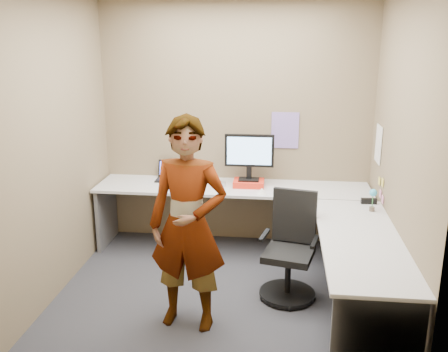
# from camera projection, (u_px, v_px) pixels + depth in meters

# --- Properties ---
(ground) EXTENTS (3.00, 3.00, 0.00)m
(ground) POSITION_uv_depth(u_px,v_px,m) (222.00, 291.00, 4.68)
(ground) COLOR #2A2A2F
(ground) RESTS_ON ground
(wall_back) EXTENTS (3.00, 0.00, 3.00)m
(wall_back) POSITION_uv_depth(u_px,v_px,m) (236.00, 125.00, 5.55)
(wall_back) COLOR brown
(wall_back) RESTS_ON ground
(wall_right) EXTENTS (0.00, 2.70, 2.70)m
(wall_right) POSITION_uv_depth(u_px,v_px,m) (400.00, 155.00, 4.15)
(wall_right) COLOR brown
(wall_right) RESTS_ON ground
(wall_left) EXTENTS (0.00, 2.70, 2.70)m
(wall_left) POSITION_uv_depth(u_px,v_px,m) (56.00, 146.00, 4.48)
(wall_left) COLOR brown
(wall_left) RESTS_ON ground
(desk) EXTENTS (2.98, 2.58, 0.73)m
(desk) POSITION_uv_depth(u_px,v_px,m) (271.00, 219.00, 4.84)
(desk) COLOR silver
(desk) RESTS_ON ground
(paper_ream) EXTENTS (0.33, 0.24, 0.07)m
(paper_ream) POSITION_uv_depth(u_px,v_px,m) (249.00, 183.00, 5.41)
(paper_ream) COLOR red
(paper_ream) RESTS_ON desk
(monitor) EXTENTS (0.53, 0.16, 0.50)m
(monitor) POSITION_uv_depth(u_px,v_px,m) (249.00, 153.00, 5.34)
(monitor) COLOR black
(monitor) RESTS_ON paper_ream
(laptop) EXTENTS (0.29, 0.24, 0.21)m
(laptop) POSITION_uv_depth(u_px,v_px,m) (170.00, 175.00, 5.66)
(laptop) COLOR black
(laptop) RESTS_ON desk
(trackball_mouse) EXTENTS (0.12, 0.08, 0.07)m
(trackball_mouse) POSITION_uv_depth(u_px,v_px,m) (220.00, 184.00, 5.41)
(trackball_mouse) COLOR #B7B7BC
(trackball_mouse) RESTS_ON desk
(origami) EXTENTS (0.10, 0.10, 0.06)m
(origami) POSITION_uv_depth(u_px,v_px,m) (262.00, 191.00, 5.16)
(origami) COLOR white
(origami) RESTS_ON desk
(stapler) EXTENTS (0.15, 0.05, 0.05)m
(stapler) POSITION_uv_depth(u_px,v_px,m) (369.00, 201.00, 4.85)
(stapler) COLOR black
(stapler) RESTS_ON desk
(flower) EXTENTS (0.07, 0.07, 0.22)m
(flower) POSITION_uv_depth(u_px,v_px,m) (373.00, 196.00, 4.61)
(flower) COLOR brown
(flower) RESTS_ON desk
(calendar_purple) EXTENTS (0.30, 0.01, 0.40)m
(calendar_purple) POSITION_uv_depth(u_px,v_px,m) (285.00, 130.00, 5.50)
(calendar_purple) COLOR #846BB7
(calendar_purple) RESTS_ON wall_back
(calendar_white) EXTENTS (0.01, 0.28, 0.38)m
(calendar_white) POSITION_uv_depth(u_px,v_px,m) (379.00, 144.00, 5.03)
(calendar_white) COLOR white
(calendar_white) RESTS_ON wall_right
(sticky_note_a) EXTENTS (0.01, 0.07, 0.07)m
(sticky_note_a) POSITION_uv_depth(u_px,v_px,m) (382.00, 182.00, 4.78)
(sticky_note_a) COLOR #F2E059
(sticky_note_a) RESTS_ON wall_right
(sticky_note_b) EXTENTS (0.01, 0.07, 0.07)m
(sticky_note_b) POSITION_uv_depth(u_px,v_px,m) (380.00, 194.00, 4.86)
(sticky_note_b) COLOR pink
(sticky_note_b) RESTS_ON wall_right
(sticky_note_c) EXTENTS (0.01, 0.07, 0.07)m
(sticky_note_c) POSITION_uv_depth(u_px,v_px,m) (382.00, 200.00, 4.76)
(sticky_note_c) COLOR pink
(sticky_note_c) RESTS_ON wall_right
(sticky_note_d) EXTENTS (0.01, 0.07, 0.07)m
(sticky_note_d) POSITION_uv_depth(u_px,v_px,m) (379.00, 181.00, 4.93)
(sticky_note_d) COLOR #F2E059
(sticky_note_d) RESTS_ON wall_right
(office_chair) EXTENTS (0.54, 0.51, 0.96)m
(office_chair) POSITION_uv_depth(u_px,v_px,m) (290.00, 255.00, 4.51)
(office_chair) COLOR black
(office_chair) RESTS_ON ground
(person) EXTENTS (0.68, 0.49, 1.74)m
(person) POSITION_uv_depth(u_px,v_px,m) (188.00, 225.00, 3.93)
(person) COLOR #999399
(person) RESTS_ON ground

